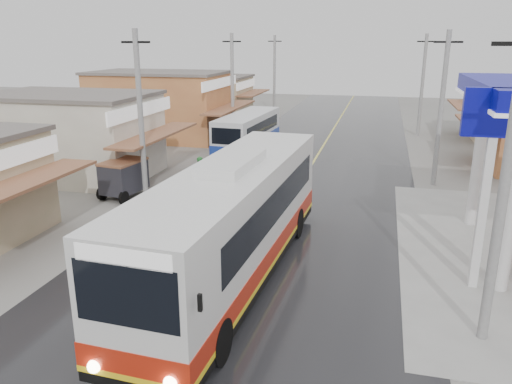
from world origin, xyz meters
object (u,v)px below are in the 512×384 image
at_px(coach_bus, 234,221).
at_px(cyclist, 202,184).
at_px(second_bus, 248,133).
at_px(tricycle_near, 123,176).

xyz_separation_m(coach_bus, cyclist, (-4.00, 7.82, -1.23)).
bearing_deg(second_bus, tricycle_near, -103.24).
height_order(second_bus, tricycle_near, second_bus).
height_order(coach_bus, second_bus, coach_bus).
distance_m(coach_bus, tricycle_near, 10.49).
distance_m(coach_bus, cyclist, 8.87).
relative_size(second_bus, tricycle_near, 3.17).
relative_size(coach_bus, cyclist, 6.05).
bearing_deg(second_bus, cyclist, -84.10).
xyz_separation_m(coach_bus, tricycle_near, (-7.77, 7.00, -0.86)).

